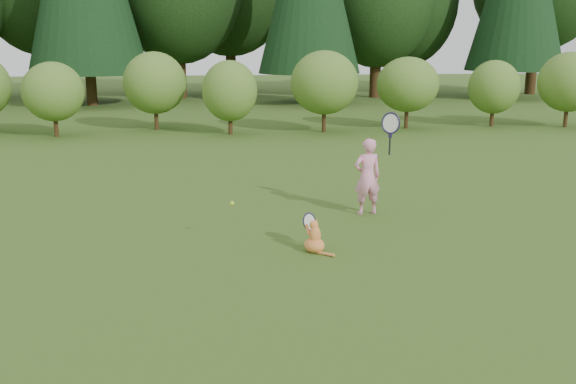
{
  "coord_description": "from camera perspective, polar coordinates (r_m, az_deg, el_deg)",
  "views": [
    {
      "loc": [
        -0.94,
        -9.01,
        3.04
      ],
      "look_at": [
        0.2,
        0.8,
        0.7
      ],
      "focal_mm": 40.0,
      "sensor_mm": 36.0,
      "label": 1
    }
  ],
  "objects": [
    {
      "name": "cat",
      "position": [
        9.45,
        2.35,
        -3.84
      ],
      "size": [
        0.48,
        0.73,
        0.67
      ],
      "rotation": [
        0.0,
        0.0,
        0.4
      ],
      "color": "#D36428",
      "rests_on": "ground"
    },
    {
      "name": "shrub_row",
      "position": [
        22.09,
        -4.21,
        9.02
      ],
      "size": [
        28.0,
        3.0,
        2.8
      ],
      "primitive_type": null,
      "color": "#4C7524",
      "rests_on": "ground"
    },
    {
      "name": "ground",
      "position": [
        9.56,
        -0.64,
        -5.22
      ],
      "size": [
        100.0,
        100.0,
        0.0
      ],
      "primitive_type": "plane",
      "color": "#2F4D15",
      "rests_on": "ground"
    },
    {
      "name": "child",
      "position": [
        11.46,
        7.14,
        1.53
      ],
      "size": [
        0.78,
        0.47,
        2.05
      ],
      "rotation": [
        0.0,
        0.0,
        3.29
      ],
      "color": "pink",
      "rests_on": "ground"
    },
    {
      "name": "tennis_ball",
      "position": [
        9.76,
        -5.0,
        -1.0
      ],
      "size": [
        0.07,
        0.07,
        0.07
      ],
      "color": "#A7D919",
      "rests_on": "ground"
    }
  ]
}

